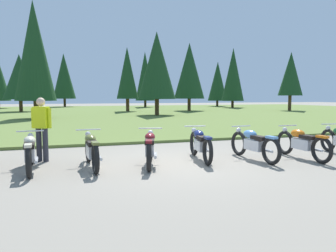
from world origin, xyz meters
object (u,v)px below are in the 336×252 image
object	(u,v)px
motorcycle_cream	(30,152)
motorcycle_navy	(200,144)
motorcycle_orange	(302,143)
motorcycle_olive	(92,150)
motorcycle_sky_blue	(254,144)
rider_with_back_turned	(42,126)
motorcycle_maroon	(150,148)

from	to	relation	value
motorcycle_cream	motorcycle_navy	size ratio (longest dim) A/B	1.01
motorcycle_cream	motorcycle_navy	world-z (taller)	same
motorcycle_orange	motorcycle_olive	bearing A→B (deg)	173.71
motorcycle_sky_blue	rider_with_back_turned	world-z (taller)	rider_with_back_turned
motorcycle_olive	motorcycle_navy	bearing A→B (deg)	1.52
motorcycle_maroon	motorcycle_navy	xyz separation A→B (m)	(1.45, 0.20, 0.00)
motorcycle_olive	motorcycle_maroon	size ratio (longest dim) A/B	1.03
motorcycle_cream	rider_with_back_turned	bearing A→B (deg)	79.41
motorcycle_cream	motorcycle_orange	xyz separation A→B (m)	(6.93, -0.70, 0.00)
motorcycle_cream	rider_with_back_turned	world-z (taller)	rider_with_back_turned
motorcycle_cream	motorcycle_sky_blue	xyz separation A→B (m)	(5.59, -0.43, 0.00)
motorcycle_olive	motorcycle_maroon	bearing A→B (deg)	-5.26
motorcycle_olive	motorcycle_sky_blue	world-z (taller)	same
motorcycle_cream	motorcycle_orange	size ratio (longest dim) A/B	1.00
motorcycle_navy	rider_with_back_turned	bearing A→B (deg)	164.90
motorcycle_cream	motorcycle_maroon	bearing A→B (deg)	-4.50
motorcycle_maroon	motorcycle_sky_blue	size ratio (longest dim) A/B	0.97
motorcycle_sky_blue	rider_with_back_turned	bearing A→B (deg)	164.49
motorcycle_navy	motorcycle_orange	distance (m)	2.80
motorcycle_maroon	rider_with_back_turned	size ratio (longest dim) A/B	1.22
motorcycle_olive	motorcycle_orange	xyz separation A→B (m)	(5.57, -0.61, 0.00)
motorcycle_cream	rider_with_back_turned	size ratio (longest dim) A/B	1.26
motorcycle_navy	motorcycle_sky_blue	world-z (taller)	same
motorcycle_cream	motorcycle_orange	world-z (taller)	same
motorcycle_orange	rider_with_back_turned	size ratio (longest dim) A/B	1.26
motorcycle_navy	motorcycle_olive	bearing A→B (deg)	-178.48
motorcycle_navy	motorcycle_sky_blue	distance (m)	1.44
motorcycle_cream	motorcycle_olive	xyz separation A→B (m)	(1.36, -0.09, 0.00)
motorcycle_olive	rider_with_back_turned	world-z (taller)	rider_with_back_turned
motorcycle_cream	motorcycle_olive	world-z (taller)	same
motorcycle_cream	rider_with_back_turned	distance (m)	1.20
motorcycle_maroon	motorcycle_orange	world-z (taller)	same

